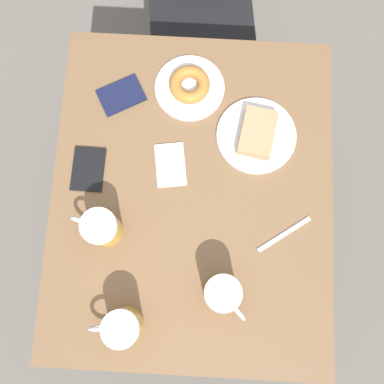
{
  "coord_description": "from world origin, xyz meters",
  "views": [
    {
      "loc": [
        0.01,
        -0.23,
        1.94
      ],
      "look_at": [
        0.0,
        0.0,
        0.8
      ],
      "focal_mm": 40.0,
      "sensor_mm": 36.0,
      "label": 1
    }
  ],
  "objects_px": {
    "napkin_folded": "(170,165)",
    "beer_mug_right": "(122,327)",
    "passport_far_edge": "(88,169)",
    "plate_with_cake": "(257,134)",
    "passport_near_edge": "(121,95)",
    "plate_with_donut": "(190,86)",
    "beer_mug_left": "(223,293)",
    "beer_mug_center": "(101,228)",
    "fork": "(284,234)"
  },
  "relations": [
    {
      "from": "plate_with_donut",
      "to": "passport_far_edge",
      "type": "bearing_deg",
      "value": -136.34
    },
    {
      "from": "napkin_folded",
      "to": "beer_mug_center",
      "type": "bearing_deg",
      "value": -130.5
    },
    {
      "from": "plate_with_donut",
      "to": "beer_mug_left",
      "type": "relative_size",
      "value": 1.75
    },
    {
      "from": "plate_with_donut",
      "to": "plate_with_cake",
      "type": "bearing_deg",
      "value": -34.28
    },
    {
      "from": "beer_mug_center",
      "to": "napkin_folded",
      "type": "distance_m",
      "value": 0.26
    },
    {
      "from": "fork",
      "to": "passport_far_edge",
      "type": "relative_size",
      "value": 1.14
    },
    {
      "from": "beer_mug_right",
      "to": "plate_with_cake",
      "type": "bearing_deg",
      "value": 58.5
    },
    {
      "from": "plate_with_cake",
      "to": "beer_mug_center",
      "type": "bearing_deg",
      "value": -144.13
    },
    {
      "from": "plate_with_cake",
      "to": "plate_with_donut",
      "type": "height_order",
      "value": "same"
    },
    {
      "from": "plate_with_donut",
      "to": "passport_far_edge",
      "type": "height_order",
      "value": "plate_with_donut"
    },
    {
      "from": "beer_mug_center",
      "to": "passport_far_edge",
      "type": "xyz_separation_m",
      "value": [
        -0.06,
        0.17,
        -0.05
      ]
    },
    {
      "from": "beer_mug_right",
      "to": "napkin_folded",
      "type": "relative_size",
      "value": 0.99
    },
    {
      "from": "napkin_folded",
      "to": "passport_near_edge",
      "type": "bearing_deg",
      "value": 127.93
    },
    {
      "from": "plate_with_donut",
      "to": "beer_mug_center",
      "type": "height_order",
      "value": "beer_mug_center"
    },
    {
      "from": "plate_with_donut",
      "to": "passport_near_edge",
      "type": "height_order",
      "value": "plate_with_donut"
    },
    {
      "from": "beer_mug_center",
      "to": "napkin_folded",
      "type": "bearing_deg",
      "value": 49.5
    },
    {
      "from": "fork",
      "to": "passport_near_edge",
      "type": "distance_m",
      "value": 0.61
    },
    {
      "from": "passport_far_edge",
      "to": "plate_with_donut",
      "type": "bearing_deg",
      "value": 43.66
    },
    {
      "from": "plate_with_cake",
      "to": "beer_mug_right",
      "type": "height_order",
      "value": "beer_mug_right"
    },
    {
      "from": "plate_with_cake",
      "to": "plate_with_donut",
      "type": "bearing_deg",
      "value": 145.72
    },
    {
      "from": "plate_with_cake",
      "to": "passport_near_edge",
      "type": "relative_size",
      "value": 1.48
    },
    {
      "from": "fork",
      "to": "beer_mug_center",
      "type": "bearing_deg",
      "value": -178.24
    },
    {
      "from": "beer_mug_left",
      "to": "napkin_folded",
      "type": "height_order",
      "value": "beer_mug_left"
    },
    {
      "from": "plate_with_donut",
      "to": "beer_mug_left",
      "type": "height_order",
      "value": "beer_mug_left"
    },
    {
      "from": "napkin_folded",
      "to": "passport_far_edge",
      "type": "distance_m",
      "value": 0.23
    },
    {
      "from": "beer_mug_left",
      "to": "beer_mug_center",
      "type": "bearing_deg",
      "value": 155.11
    },
    {
      "from": "beer_mug_center",
      "to": "passport_far_edge",
      "type": "bearing_deg",
      "value": 111.12
    },
    {
      "from": "beer_mug_center",
      "to": "plate_with_cake",
      "type": "bearing_deg",
      "value": 35.87
    },
    {
      "from": "plate_with_cake",
      "to": "beer_mug_center",
      "type": "relative_size",
      "value": 1.71
    },
    {
      "from": "beer_mug_left",
      "to": "napkin_folded",
      "type": "bearing_deg",
      "value": 114.6
    },
    {
      "from": "beer_mug_left",
      "to": "passport_near_edge",
      "type": "height_order",
      "value": "beer_mug_left"
    },
    {
      "from": "passport_near_edge",
      "to": "passport_far_edge",
      "type": "relative_size",
      "value": 1.2
    },
    {
      "from": "napkin_folded",
      "to": "beer_mug_right",
      "type": "bearing_deg",
      "value": -101.59
    },
    {
      "from": "passport_far_edge",
      "to": "plate_with_cake",
      "type": "bearing_deg",
      "value": 14.81
    },
    {
      "from": "plate_with_cake",
      "to": "beer_mug_right",
      "type": "distance_m",
      "value": 0.63
    },
    {
      "from": "plate_with_donut",
      "to": "beer_mug_right",
      "type": "height_order",
      "value": "beer_mug_right"
    },
    {
      "from": "plate_with_cake",
      "to": "beer_mug_left",
      "type": "distance_m",
      "value": 0.45
    },
    {
      "from": "beer_mug_right",
      "to": "plate_with_donut",
      "type": "bearing_deg",
      "value": 78.97
    },
    {
      "from": "beer_mug_right",
      "to": "passport_far_edge",
      "type": "height_order",
      "value": "beer_mug_right"
    },
    {
      "from": "beer_mug_right",
      "to": "beer_mug_center",
      "type": "bearing_deg",
      "value": 107.18
    },
    {
      "from": "plate_with_cake",
      "to": "passport_far_edge",
      "type": "xyz_separation_m",
      "value": [
        -0.47,
        -0.12,
        -0.01
      ]
    },
    {
      "from": "beer_mug_right",
      "to": "fork",
      "type": "height_order",
      "value": "beer_mug_right"
    },
    {
      "from": "fork",
      "to": "passport_near_edge",
      "type": "relative_size",
      "value": 0.95
    },
    {
      "from": "beer_mug_center",
      "to": "napkin_folded",
      "type": "xyz_separation_m",
      "value": [
        0.16,
        0.19,
        -0.06
      ]
    },
    {
      "from": "beer_mug_left",
      "to": "passport_near_edge",
      "type": "relative_size",
      "value": 0.76
    },
    {
      "from": "plate_with_cake",
      "to": "passport_far_edge",
      "type": "height_order",
      "value": "plate_with_cake"
    },
    {
      "from": "plate_with_cake",
      "to": "beer_mug_left",
      "type": "xyz_separation_m",
      "value": [
        -0.08,
        -0.44,
        0.04
      ]
    },
    {
      "from": "plate_with_cake",
      "to": "fork",
      "type": "height_order",
      "value": "plate_with_cake"
    },
    {
      "from": "plate_with_donut",
      "to": "napkin_folded",
      "type": "xyz_separation_m",
      "value": [
        -0.04,
        -0.23,
        -0.01
      ]
    },
    {
      "from": "plate_with_cake",
      "to": "beer_mug_center",
      "type": "height_order",
      "value": "beer_mug_center"
    }
  ]
}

